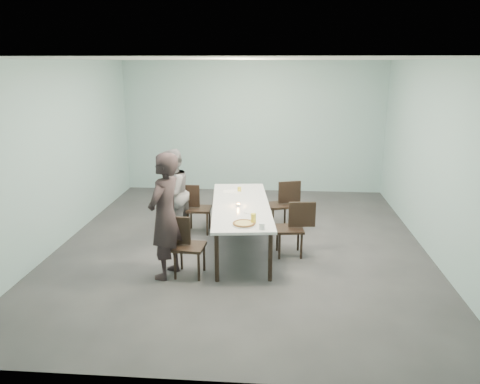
# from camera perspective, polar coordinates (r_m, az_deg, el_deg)

# --- Properties ---
(ground) EXTENTS (7.00, 7.00, 0.00)m
(ground) POSITION_cam_1_polar(r_m,az_deg,el_deg) (7.89, 0.17, -6.43)
(ground) COLOR #333335
(ground) RESTS_ON ground
(room_shell) EXTENTS (6.02, 7.02, 3.01)m
(room_shell) POSITION_cam_1_polar(r_m,az_deg,el_deg) (7.38, 0.19, 8.32)
(room_shell) COLOR #90B5B5
(room_shell) RESTS_ON ground
(table) EXTENTS (1.18, 2.68, 0.75)m
(table) POSITION_cam_1_polar(r_m,az_deg,el_deg) (7.54, 0.11, -1.90)
(table) COLOR white
(table) RESTS_ON ground
(chair_near_left) EXTENTS (0.62, 0.45, 0.87)m
(chair_near_left) POSITION_cam_1_polar(r_m,az_deg,el_deg) (6.70, -6.87, -6.05)
(chair_near_left) COLOR black
(chair_near_left) RESTS_ON ground
(chair_far_left) EXTENTS (0.62, 0.43, 0.87)m
(chair_far_left) POSITION_cam_1_polar(r_m,az_deg,el_deg) (8.35, -5.61, -1.61)
(chair_far_left) COLOR black
(chair_far_left) RESTS_ON ground
(chair_near_right) EXTENTS (0.63, 0.46, 0.87)m
(chair_near_right) POSITION_cam_1_polar(r_m,az_deg,el_deg) (7.38, 6.68, -3.98)
(chair_near_right) COLOR black
(chair_near_right) RESTS_ON ground
(chair_far_right) EXTENTS (0.65, 0.53, 0.87)m
(chair_far_right) POSITION_cam_1_polar(r_m,az_deg,el_deg) (8.58, 5.33, -1.13)
(chair_far_right) COLOR black
(chair_far_right) RESTS_ON ground
(diner_near) EXTENTS (0.60, 0.75, 1.79)m
(diner_near) POSITION_cam_1_polar(r_m,az_deg,el_deg) (6.57, -9.12, -2.92)
(diner_near) COLOR black
(diner_near) RESTS_ON ground
(diner_far) EXTENTS (0.77, 0.88, 1.54)m
(diner_far) POSITION_cam_1_polar(r_m,az_deg,el_deg) (8.14, -8.27, -0.17)
(diner_far) COLOR slate
(diner_far) RESTS_ON ground
(pizza) EXTENTS (0.34, 0.34, 0.04)m
(pizza) POSITION_cam_1_polar(r_m,az_deg,el_deg) (6.57, 0.48, -3.88)
(pizza) COLOR white
(pizza) RESTS_ON table
(side_plate) EXTENTS (0.18, 0.18, 0.01)m
(side_plate) POSITION_cam_1_polar(r_m,az_deg,el_deg) (7.11, 1.21, -2.47)
(side_plate) COLOR white
(side_plate) RESTS_ON table
(beer_glass) EXTENTS (0.08, 0.08, 0.15)m
(beer_glass) POSITION_cam_1_polar(r_m,az_deg,el_deg) (6.60, 1.64, -3.28)
(beer_glass) COLOR yellow
(beer_glass) RESTS_ON table
(water_tumbler) EXTENTS (0.08, 0.08, 0.09)m
(water_tumbler) POSITION_cam_1_polar(r_m,az_deg,el_deg) (6.40, 2.68, -4.19)
(water_tumbler) COLOR silver
(water_tumbler) RESTS_ON table
(tealight) EXTENTS (0.06, 0.06, 0.05)m
(tealight) POSITION_cam_1_polar(r_m,az_deg,el_deg) (7.40, -0.22, -1.61)
(tealight) COLOR silver
(tealight) RESTS_ON table
(amber_tumbler) EXTENTS (0.07, 0.07, 0.08)m
(amber_tumbler) POSITION_cam_1_polar(r_m,az_deg,el_deg) (8.25, -0.08, 0.35)
(amber_tumbler) COLOR yellow
(amber_tumbler) RESTS_ON table
(menu) EXTENTS (0.32, 0.25, 0.01)m
(menu) POSITION_cam_1_polar(r_m,az_deg,el_deg) (8.24, -1.00, 0.05)
(menu) COLOR silver
(menu) RESTS_ON table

